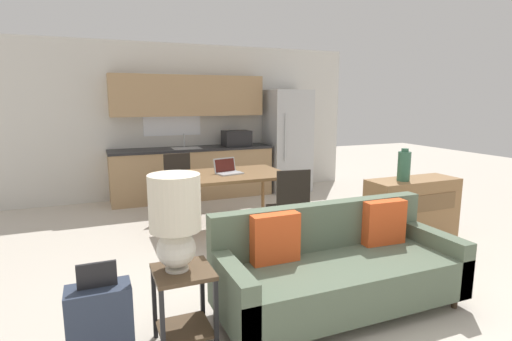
{
  "coord_description": "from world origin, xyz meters",
  "views": [
    {
      "loc": [
        -1.63,
        -2.57,
        1.74
      ],
      "look_at": [
        0.06,
        1.5,
        0.95
      ],
      "focal_mm": 28.0,
      "sensor_mm": 36.0,
      "label": 1
    }
  ],
  "objects_px": {
    "refrigerator": "(287,141)",
    "couch": "(336,269)",
    "dining_chair_near_right": "(290,204)",
    "laptop": "(227,170)",
    "vase": "(404,166)",
    "side_table": "(184,296)",
    "credenza": "(411,212)",
    "table_lamp": "(175,216)",
    "dining_table": "(229,178)",
    "suitcase": "(101,329)",
    "dining_chair_far_left": "(180,183)"
  },
  "relations": [
    {
      "from": "credenza",
      "to": "vase",
      "type": "xyz_separation_m",
      "value": [
        -0.19,
        -0.03,
        0.58
      ]
    },
    {
      "from": "table_lamp",
      "to": "dining_chair_far_left",
      "type": "relative_size",
      "value": 0.71
    },
    {
      "from": "credenza",
      "to": "refrigerator",
      "type": "bearing_deg",
      "value": 90.03
    },
    {
      "from": "refrigerator",
      "to": "couch",
      "type": "relative_size",
      "value": 0.93
    },
    {
      "from": "refrigerator",
      "to": "table_lamp",
      "type": "distance_m",
      "value": 5.15
    },
    {
      "from": "table_lamp",
      "to": "suitcase",
      "type": "xyz_separation_m",
      "value": [
        -0.51,
        -0.09,
        -0.66
      ]
    },
    {
      "from": "side_table",
      "to": "dining_chair_far_left",
      "type": "distance_m",
      "value": 3.2
    },
    {
      "from": "credenza",
      "to": "dining_chair_far_left",
      "type": "xyz_separation_m",
      "value": [
        -2.31,
        2.19,
        0.11
      ]
    },
    {
      "from": "vase",
      "to": "refrigerator",
      "type": "bearing_deg",
      "value": 86.82
    },
    {
      "from": "credenza",
      "to": "dining_chair_near_right",
      "type": "relative_size",
      "value": 1.18
    },
    {
      "from": "dining_table",
      "to": "dining_chair_near_right",
      "type": "bearing_deg",
      "value": -61.69
    },
    {
      "from": "side_table",
      "to": "vase",
      "type": "bearing_deg",
      "value": 18.28
    },
    {
      "from": "vase",
      "to": "laptop",
      "type": "xyz_separation_m",
      "value": [
        -1.66,
        1.41,
        -0.16
      ]
    },
    {
      "from": "refrigerator",
      "to": "couch",
      "type": "bearing_deg",
      "value": -111.62
    },
    {
      "from": "couch",
      "to": "vase",
      "type": "xyz_separation_m",
      "value": [
        1.47,
        0.86,
        0.65
      ]
    },
    {
      "from": "credenza",
      "to": "suitcase",
      "type": "xyz_separation_m",
      "value": [
        -3.5,
        -1.02,
        -0.11
      ]
    },
    {
      "from": "couch",
      "to": "suitcase",
      "type": "bearing_deg",
      "value": -176.02
    },
    {
      "from": "refrigerator",
      "to": "laptop",
      "type": "xyz_separation_m",
      "value": [
        -1.84,
        -1.89,
        -0.13
      ]
    },
    {
      "from": "side_table",
      "to": "vase",
      "type": "height_order",
      "value": "vase"
    },
    {
      "from": "table_lamp",
      "to": "laptop",
      "type": "height_order",
      "value": "table_lamp"
    },
    {
      "from": "dining_chair_far_left",
      "to": "laptop",
      "type": "xyz_separation_m",
      "value": [
        0.46,
        -0.81,
        0.31
      ]
    },
    {
      "from": "couch",
      "to": "laptop",
      "type": "relative_size",
      "value": 5.54
    },
    {
      "from": "dining_chair_near_right",
      "to": "laptop",
      "type": "relative_size",
      "value": 2.56
    },
    {
      "from": "vase",
      "to": "dining_chair_near_right",
      "type": "relative_size",
      "value": 0.39
    },
    {
      "from": "vase",
      "to": "side_table",
      "type": "bearing_deg",
      "value": -161.72
    },
    {
      "from": "refrigerator",
      "to": "suitcase",
      "type": "relative_size",
      "value": 2.56
    },
    {
      "from": "dining_table",
      "to": "suitcase",
      "type": "bearing_deg",
      "value": -125.0
    },
    {
      "from": "credenza",
      "to": "vase",
      "type": "bearing_deg",
      "value": -171.28
    },
    {
      "from": "dining_chair_near_right",
      "to": "suitcase",
      "type": "xyz_separation_m",
      "value": [
        -2.13,
        -1.53,
        -0.22
      ]
    },
    {
      "from": "refrigerator",
      "to": "credenza",
      "type": "xyz_separation_m",
      "value": [
        0.0,
        -3.27,
        -0.55
      ]
    },
    {
      "from": "dining_table",
      "to": "dining_chair_far_left",
      "type": "height_order",
      "value": "dining_chair_far_left"
    },
    {
      "from": "dining_chair_near_right",
      "to": "laptop",
      "type": "xyz_separation_m",
      "value": [
        -0.48,
        0.87,
        0.31
      ]
    },
    {
      "from": "dining_table",
      "to": "side_table",
      "type": "relative_size",
      "value": 2.57
    },
    {
      "from": "laptop",
      "to": "refrigerator",
      "type": "bearing_deg",
      "value": 32.43
    },
    {
      "from": "side_table",
      "to": "laptop",
      "type": "height_order",
      "value": "laptop"
    },
    {
      "from": "dining_table",
      "to": "dining_chair_far_left",
      "type": "xyz_separation_m",
      "value": [
        -0.48,
        0.82,
        -0.19
      ]
    },
    {
      "from": "dining_table",
      "to": "table_lamp",
      "type": "xyz_separation_m",
      "value": [
        -1.16,
        -2.29,
        0.24
      ]
    },
    {
      "from": "side_table",
      "to": "credenza",
      "type": "distance_m",
      "value": 3.1
    },
    {
      "from": "credenza",
      "to": "dining_chair_near_right",
      "type": "distance_m",
      "value": 1.46
    },
    {
      "from": "refrigerator",
      "to": "laptop",
      "type": "distance_m",
      "value": 2.65
    },
    {
      "from": "credenza",
      "to": "table_lamp",
      "type": "bearing_deg",
      "value": -162.79
    },
    {
      "from": "side_table",
      "to": "couch",
      "type": "bearing_deg",
      "value": 2.21
    },
    {
      "from": "dining_table",
      "to": "dining_chair_near_right",
      "type": "relative_size",
      "value": 1.55
    },
    {
      "from": "table_lamp",
      "to": "credenza",
      "type": "relative_size",
      "value": 0.6
    },
    {
      "from": "couch",
      "to": "laptop",
      "type": "bearing_deg",
      "value": 94.89
    },
    {
      "from": "laptop",
      "to": "dining_chair_near_right",
      "type": "bearing_deg",
      "value": -74.43
    },
    {
      "from": "dining_table",
      "to": "credenza",
      "type": "relative_size",
      "value": 1.31
    },
    {
      "from": "side_table",
      "to": "suitcase",
      "type": "xyz_separation_m",
      "value": [
        -0.55,
        -0.08,
        -0.08
      ]
    },
    {
      "from": "dining_chair_far_left",
      "to": "laptop",
      "type": "height_order",
      "value": "laptop"
    },
    {
      "from": "vase",
      "to": "dining_chair_far_left",
      "type": "height_order",
      "value": "vase"
    }
  ]
}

